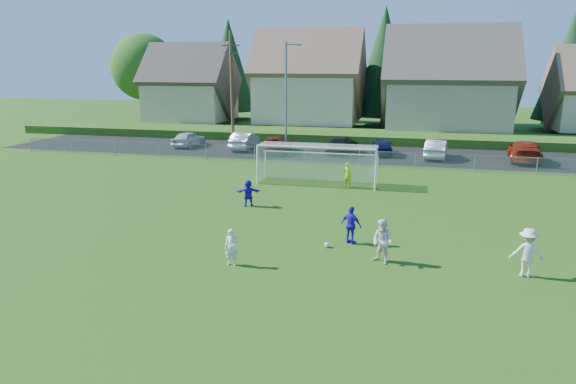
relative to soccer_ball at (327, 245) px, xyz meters
name	(u,v)px	position (x,y,z in m)	size (l,w,h in m)	color
ground	(233,289)	(-2.45, -4.69, -0.11)	(160.00, 160.00, 0.00)	#193D0C
asphalt_lot	(342,153)	(-2.45, 22.81, -0.10)	(60.00, 60.00, 0.00)	black
grass_embankment	(352,136)	(-2.45, 30.31, 0.29)	(70.00, 6.00, 0.80)	#1E420F
soccer_ball	(327,245)	(0.00, 0.00, 0.00)	(0.22, 0.22, 0.22)	white
player_white_a	(232,247)	(-3.16, -2.73, 0.60)	(0.52, 0.34, 1.42)	silver
player_white_b	(382,241)	(2.30, -1.18, 0.75)	(0.83, 0.65, 1.72)	silver
player_white_c	(527,253)	(7.36, -1.24, 0.78)	(1.15, 0.66, 1.78)	silver
player_blue_a	(351,225)	(0.90, 0.71, 0.70)	(0.95, 0.40, 1.62)	#2714C3
player_blue_b	(248,193)	(-5.08, 5.26, 0.61)	(1.33, 0.42, 1.43)	#2714C3
goalkeeper	(348,175)	(-0.49, 10.71, 0.67)	(0.57, 0.37, 1.56)	#B6E01A
car_a	(189,139)	(-16.47, 23.02, 0.57)	(1.62, 4.02, 1.37)	silver
car_b	(245,141)	(-11.06, 22.78, 0.64)	(1.59, 4.55, 1.50)	silver
car_c	(276,144)	(-7.97, 21.75, 0.58)	(2.28, 4.94, 1.37)	#63170B
car_d	(342,145)	(-2.44, 22.65, 0.60)	(1.98, 4.87, 1.41)	black
car_e	(382,146)	(0.85, 22.87, 0.58)	(1.62, 4.02, 1.37)	#11163E
car_f	(436,149)	(5.14, 22.24, 0.63)	(1.57, 4.49, 1.48)	silver
car_g	(525,151)	(11.72, 22.40, 0.68)	(2.23, 5.48, 1.59)	maroon
soccer_goal	(318,158)	(-2.45, 11.36, 1.52)	(7.42, 1.90, 2.50)	white
chainlink_fence	(332,157)	(-2.45, 17.31, 0.52)	(52.06, 0.06, 1.20)	gray
streetlight	(287,95)	(-6.89, 21.31, 4.73)	(1.38, 0.18, 9.00)	slate
utility_pole	(232,90)	(-11.95, 22.31, 5.04)	(1.60, 0.26, 10.00)	#473321
houses_row	(381,63)	(-0.47, 37.77, 7.22)	(53.90, 11.45, 13.27)	tan
tree_row	(376,67)	(-1.40, 44.05, 6.80)	(65.98, 12.36, 13.80)	#382616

